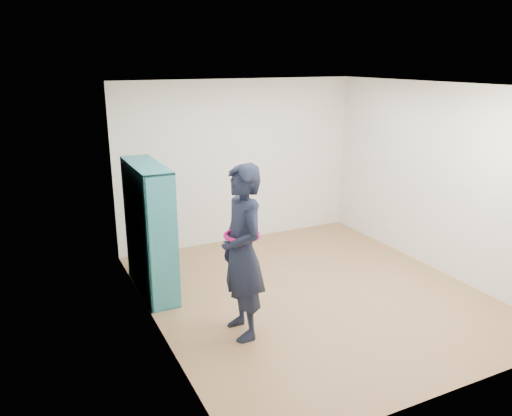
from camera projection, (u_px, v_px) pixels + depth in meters
name	position (u px, v px, depth m)	size (l,w,h in m)	color
floor	(311.00, 293.00, 6.42)	(4.50, 4.50, 0.00)	olive
ceiling	(318.00, 85.00, 5.67)	(4.50, 4.50, 0.00)	white
wall_left	(152.00, 217.00, 5.21)	(0.02, 4.50, 2.60)	silver
wall_right	(438.00, 179.00, 6.88)	(0.02, 4.50, 2.60)	silver
wall_back	(239.00, 162.00, 7.99)	(4.00, 0.02, 2.60)	silver
wall_front	(461.00, 260.00, 4.11)	(4.00, 0.02, 2.60)	silver
bookshelf	(148.00, 231.00, 6.25)	(0.37, 1.25, 1.67)	teal
person	(242.00, 252.00, 5.21)	(0.47, 0.70, 1.89)	black
smartphone	(227.00, 241.00, 5.19)	(0.02, 0.08, 0.13)	silver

